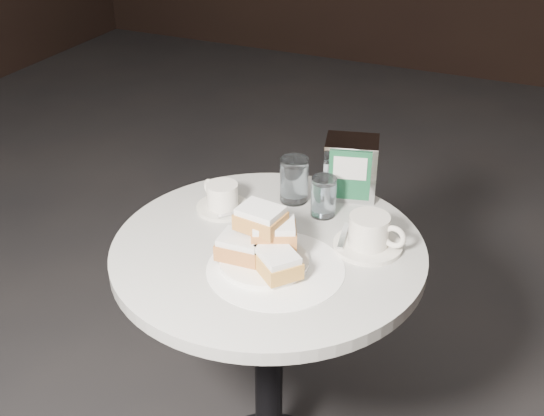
{
  "coord_description": "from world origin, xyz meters",
  "views": [
    {
      "loc": [
        0.53,
        -1.15,
        1.58
      ],
      "look_at": [
        0.0,
        0.02,
        0.83
      ],
      "focal_mm": 45.0,
      "sensor_mm": 36.0,
      "label": 1
    }
  ],
  "objects_px": {
    "coffee_cup_left": "(222,198)",
    "coffee_cup_right": "(369,234)",
    "water_glass_left": "(294,180)",
    "water_glass_right": "(324,197)",
    "cafe_table": "(269,315)",
    "napkin_dispenser": "(351,168)",
    "beignet_plate": "(263,246)"
  },
  "relations": [
    {
      "from": "coffee_cup_left",
      "to": "coffee_cup_right",
      "type": "xyz_separation_m",
      "value": [
        0.37,
        -0.02,
        0.01
      ]
    },
    {
      "from": "water_glass_left",
      "to": "water_glass_right",
      "type": "height_order",
      "value": "water_glass_left"
    },
    {
      "from": "coffee_cup_right",
      "to": "cafe_table",
      "type": "bearing_deg",
      "value": -153.75
    },
    {
      "from": "coffee_cup_left",
      "to": "napkin_dispenser",
      "type": "relative_size",
      "value": 1.15
    },
    {
      "from": "beignet_plate",
      "to": "coffee_cup_left",
      "type": "distance_m",
      "value": 0.25
    },
    {
      "from": "cafe_table",
      "to": "beignet_plate",
      "type": "bearing_deg",
      "value": -73.73
    },
    {
      "from": "cafe_table",
      "to": "water_glass_right",
      "type": "xyz_separation_m",
      "value": [
        0.06,
        0.18,
        0.25
      ]
    },
    {
      "from": "beignet_plate",
      "to": "water_glass_right",
      "type": "relative_size",
      "value": 2.39
    },
    {
      "from": "beignet_plate",
      "to": "coffee_cup_left",
      "type": "bearing_deg",
      "value": 137.73
    },
    {
      "from": "beignet_plate",
      "to": "napkin_dispenser",
      "type": "xyz_separation_m",
      "value": [
        0.07,
        0.37,
        0.03
      ]
    },
    {
      "from": "cafe_table",
      "to": "coffee_cup_left",
      "type": "xyz_separation_m",
      "value": [
        -0.17,
        0.1,
        0.23
      ]
    },
    {
      "from": "coffee_cup_left",
      "to": "coffee_cup_right",
      "type": "relative_size",
      "value": 1.02
    },
    {
      "from": "cafe_table",
      "to": "coffee_cup_left",
      "type": "relative_size",
      "value": 4.36
    },
    {
      "from": "cafe_table",
      "to": "coffee_cup_left",
      "type": "distance_m",
      "value": 0.3
    },
    {
      "from": "beignet_plate",
      "to": "water_glass_left",
      "type": "relative_size",
      "value": 2.06
    },
    {
      "from": "cafe_table",
      "to": "napkin_dispenser",
      "type": "relative_size",
      "value": 5.01
    },
    {
      "from": "coffee_cup_left",
      "to": "napkin_dispenser",
      "type": "xyz_separation_m",
      "value": [
        0.26,
        0.19,
        0.05
      ]
    },
    {
      "from": "beignet_plate",
      "to": "napkin_dispenser",
      "type": "height_order",
      "value": "napkin_dispenser"
    },
    {
      "from": "cafe_table",
      "to": "coffee_cup_right",
      "type": "xyz_separation_m",
      "value": [
        0.21,
        0.08,
        0.23
      ]
    },
    {
      "from": "water_glass_left",
      "to": "water_glass_right",
      "type": "xyz_separation_m",
      "value": [
        0.09,
        -0.04,
        -0.01
      ]
    },
    {
      "from": "water_glass_left",
      "to": "napkin_dispenser",
      "type": "distance_m",
      "value": 0.14
    },
    {
      "from": "coffee_cup_right",
      "to": "water_glass_right",
      "type": "distance_m",
      "value": 0.17
    },
    {
      "from": "napkin_dispenser",
      "to": "water_glass_right",
      "type": "bearing_deg",
      "value": -117.07
    },
    {
      "from": "beignet_plate",
      "to": "napkin_dispenser",
      "type": "distance_m",
      "value": 0.37
    },
    {
      "from": "beignet_plate",
      "to": "coffee_cup_right",
      "type": "height_order",
      "value": "beignet_plate"
    },
    {
      "from": "napkin_dispenser",
      "to": "cafe_table",
      "type": "bearing_deg",
      "value": -121.76
    },
    {
      "from": "beignet_plate",
      "to": "coffee_cup_right",
      "type": "distance_m",
      "value": 0.24
    },
    {
      "from": "beignet_plate",
      "to": "water_glass_left",
      "type": "bearing_deg",
      "value": 99.5
    },
    {
      "from": "coffee_cup_left",
      "to": "coffee_cup_right",
      "type": "bearing_deg",
      "value": 21.51
    },
    {
      "from": "cafe_table",
      "to": "beignet_plate",
      "type": "relative_size",
      "value": 3.2
    },
    {
      "from": "coffee_cup_left",
      "to": "water_glass_right",
      "type": "xyz_separation_m",
      "value": [
        0.23,
        0.07,
        0.02
      ]
    },
    {
      "from": "coffee_cup_right",
      "to": "coffee_cup_left",
      "type": "bearing_deg",
      "value": -178.44
    }
  ]
}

